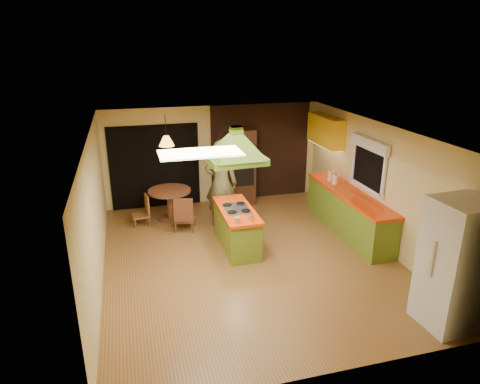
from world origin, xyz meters
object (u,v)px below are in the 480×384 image
object	(u,v)px
kitchen_island	(237,228)
wall_oven	(241,166)
dining_table	(170,199)
canister_large	(331,176)
man	(221,183)
refrigerator	(456,264)

from	to	relation	value
kitchen_island	wall_oven	xyz separation A→B (m)	(0.75, 2.43, 0.55)
kitchen_island	dining_table	bearing A→B (deg)	123.40
kitchen_island	canister_large	bearing A→B (deg)	20.39
man	kitchen_island	bearing A→B (deg)	113.19
kitchen_island	man	xyz separation A→B (m)	(-0.05, 1.18, 0.57)
dining_table	kitchen_island	bearing A→B (deg)	-56.91
refrigerator	canister_large	xyz separation A→B (m)	(0.09, 4.17, 0.05)
kitchen_island	refrigerator	distance (m)	4.10
kitchen_island	refrigerator	world-z (taller)	refrigerator
man	wall_oven	xyz separation A→B (m)	(0.80, 1.25, -0.02)
kitchen_island	canister_large	xyz separation A→B (m)	(2.51, 0.92, 0.61)
refrigerator	wall_oven	world-z (taller)	refrigerator
wall_oven	dining_table	xyz separation A→B (m)	(-1.91, -0.66, -0.46)
kitchen_island	canister_large	world-z (taller)	canister_large
dining_table	canister_large	bearing A→B (deg)	-13.06
refrigerator	wall_oven	bearing A→B (deg)	103.35
man	dining_table	distance (m)	1.34
refrigerator	dining_table	bearing A→B (deg)	122.43
refrigerator	wall_oven	xyz separation A→B (m)	(-1.67, 5.68, -0.01)
wall_oven	canister_large	bearing A→B (deg)	-40.07
man	refrigerator	distance (m)	5.08
refrigerator	dining_table	size ratio (longest dim) A/B	1.99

